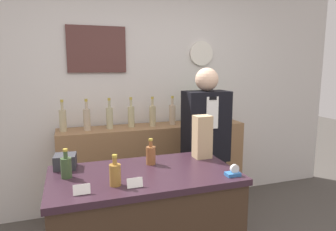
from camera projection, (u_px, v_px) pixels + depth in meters
The scene contains 19 objects.
back_wall at pixel (140, 90), 3.41m from camera, with size 5.20×0.09×2.70m.
back_shelf at pixel (154, 169), 3.34m from camera, with size 2.03×0.38×0.98m.
shopkeeper at pixel (205, 154), 2.83m from camera, with size 0.41×0.26×1.61m.
potted_plant at pixel (209, 104), 3.44m from camera, with size 0.32×0.32×0.38m.
paper_bag at pixel (202, 137), 2.22m from camera, with size 0.12×0.11×0.32m.
tape_dispenser at pixel (233, 172), 1.87m from camera, with size 0.09×0.06×0.07m.
price_card_left at pixel (82, 189), 1.59m from camera, with size 0.09×0.02×0.06m.
price_card_right at pixel (135, 183), 1.68m from camera, with size 0.09×0.02×0.06m.
gift_box at pixel (65, 161), 2.00m from camera, with size 0.15×0.15×0.09m.
counter_bottle_0 at pixel (66, 167), 1.83m from camera, with size 0.07×0.07×0.18m.
counter_bottle_1 at pixel (115, 174), 1.71m from camera, with size 0.07×0.07×0.18m.
counter_bottle_2 at pixel (151, 155), 2.08m from camera, with size 0.07×0.07×0.18m.
shelf_bottle_0 at pixel (63, 120), 2.95m from camera, with size 0.07×0.07×0.32m.
shelf_bottle_1 at pixel (87, 119), 3.00m from camera, with size 0.07×0.07×0.32m.
shelf_bottle_2 at pixel (110, 117), 3.09m from camera, with size 0.07×0.07×0.32m.
shelf_bottle_3 at pixel (131, 116), 3.18m from camera, with size 0.07×0.07×0.32m.
shelf_bottle_4 at pixel (153, 115), 3.22m from camera, with size 0.07×0.07×0.32m.
shelf_bottle_5 at pixel (172, 114), 3.30m from camera, with size 0.07×0.07×0.32m.
shelf_bottle_6 at pixel (192, 113), 3.37m from camera, with size 0.07×0.07×0.32m.
Camera 1 is at (-0.80, -1.33, 1.63)m, focal length 32.00 mm.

